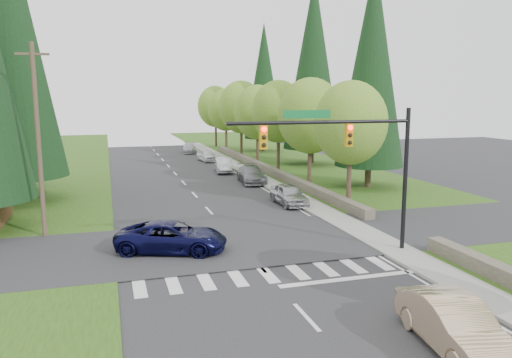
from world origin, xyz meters
name	(u,v)px	position (x,y,z in m)	size (l,w,h in m)	color
ground	(296,305)	(0.00, 0.00, 0.00)	(120.00, 120.00, 0.00)	#28282B
grass_east	(356,188)	(13.00, 20.00, 0.03)	(14.00, 110.00, 0.06)	#2C4913
grass_west	(2,208)	(-13.00, 20.00, 0.03)	(14.00, 110.00, 0.06)	#2C4913
cross_street	(238,243)	(0.00, 8.00, 0.00)	(120.00, 8.00, 0.10)	#28282B
sidewalk_east	(277,187)	(6.90, 22.00, 0.07)	(1.80, 80.00, 0.13)	gray
curb_east	(267,187)	(6.05, 22.00, 0.07)	(0.20, 80.00, 0.13)	gray
stone_wall_north	(267,169)	(8.60, 30.00, 0.35)	(0.70, 40.00, 0.70)	#4C4438
traffic_signal	(352,149)	(4.37, 4.50, 4.98)	(8.70, 0.37, 6.80)	black
utility_pole	(38,139)	(-9.50, 12.00, 5.14)	(1.60, 0.24, 10.00)	#473828
decid_tree_0	(351,123)	(9.20, 14.00, 5.60)	(4.80, 4.80, 8.37)	#38281C
decid_tree_1	(310,116)	(9.30, 21.00, 5.80)	(5.20, 5.20, 8.80)	#38281C
decid_tree_2	(279,112)	(9.10, 28.00, 5.93)	(5.00, 5.00, 8.82)	#38281C
decid_tree_3	(258,112)	(9.20, 35.00, 5.66)	(5.00, 5.00, 8.55)	#38281C
decid_tree_4	(241,107)	(9.30, 42.00, 6.06)	(5.40, 5.40, 9.18)	#38281C
decid_tree_5	(226,110)	(9.10, 49.00, 5.53)	(4.80, 4.80, 8.30)	#38281C
decid_tree_6	(216,107)	(9.20, 56.00, 5.86)	(5.20, 5.20, 8.86)	#38281C
conifer_w_c	(10,36)	(-12.00, 22.00, 11.29)	(6.46, 6.46, 20.80)	#38281C
conifer_e_a	(372,64)	(14.00, 20.00, 9.79)	(5.44, 5.44, 17.80)	#38281C
conifer_e_b	(313,63)	(15.00, 34.00, 10.79)	(6.12, 6.12, 19.80)	#38281C
conifer_e_c	(264,81)	(14.00, 48.00, 9.29)	(5.10, 5.10, 16.80)	#38281C
sedan_champagne	(454,325)	(3.28, -4.23, 0.76)	(1.61, 4.61, 1.52)	beige
suv_navy	(172,237)	(-3.40, 7.45, 0.72)	(2.40, 5.21, 1.45)	black
parked_car_a	(289,194)	(5.60, 15.74, 0.71)	(1.67, 4.14, 1.41)	#AAAAAE
parked_car_b	(252,174)	(5.60, 24.91, 0.72)	(2.02, 4.97, 1.44)	slate
parked_car_c	(224,165)	(4.67, 31.47, 0.71)	(1.50, 4.30, 1.42)	silver
parked_car_d	(207,155)	(4.74, 40.15, 0.67)	(1.59, 3.94, 1.34)	silver
parked_car_e	(189,148)	(4.20, 49.36, 0.62)	(1.74, 4.28, 1.24)	#A4A4A9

